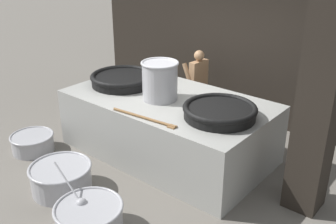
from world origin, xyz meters
The scene contains 12 objects.
ground_plane centered at (0.00, 0.00, 0.00)m, with size 60.00×60.00×0.00m, color #666059.
back_wall centered at (0.00, 2.27, 1.81)m, with size 7.23×0.24×3.62m, color black.
support_pillar centered at (2.45, 0.06, 1.81)m, with size 0.47×0.47×3.62m, color black.
hearth_platform centered at (0.00, 0.00, 0.52)m, with size 3.47×1.95×1.03m.
giant_wok_near centered at (-1.07, -0.01, 1.15)m, with size 1.17×1.17×0.21m.
giant_wok_far centered at (1.10, -0.12, 1.14)m, with size 1.11×1.11×0.20m.
stock_pot centered at (-0.07, -0.12, 1.37)m, with size 0.62×0.62×0.64m.
stirring_paddle centered at (0.31, -0.87, 1.05)m, with size 1.15×0.17×0.04m.
cook centered at (-0.43, 1.47, 0.80)m, with size 0.36×0.55×1.48m.
prep_bowl_vegetables centered at (0.56, -2.25, 0.23)m, with size 1.15×0.89×0.77m.
prep_bowl_meat centered at (-1.88, -1.50, 0.17)m, with size 0.76×0.76×0.31m.
prep_bowl_extra centered at (-0.49, -1.91, 0.23)m, with size 0.93×0.93×0.41m.
Camera 1 is at (3.91, -4.71, 3.48)m, focal length 42.00 mm.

